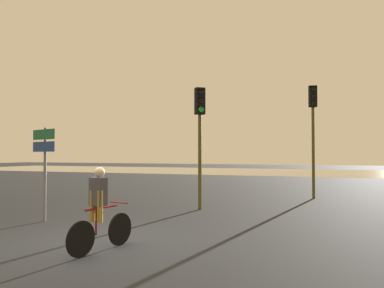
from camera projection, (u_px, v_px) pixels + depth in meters
The scene contains 6 objects.
ground_plane at pixel (87, 243), 7.86m from camera, with size 120.00×120.00×0.00m, color black.
water_strip at pixel (282, 172), 39.04m from camera, with size 80.00×16.00×0.01m, color #9E937F.
traffic_light_center at pixel (200, 124), 12.61m from camera, with size 0.41×0.42×4.11m.
traffic_light_far_right at pixel (313, 120), 15.75m from camera, with size 0.37×0.39×4.75m.
direction_sign_post at pixel (44, 157), 10.37m from camera, with size 1.05×0.39×2.60m.
cyclist at pixel (99, 209), 7.15m from camera, with size 0.50×1.69×1.62m.
Camera 1 is at (4.83, -6.64, 1.87)m, focal length 35.00 mm.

